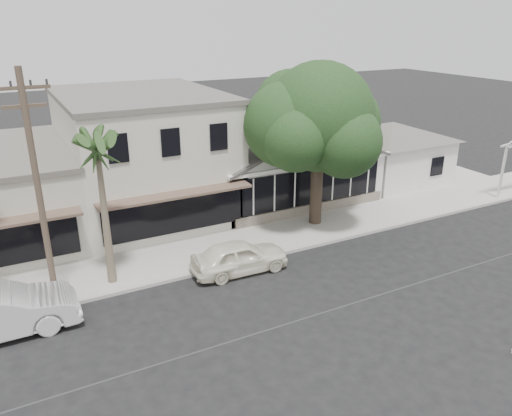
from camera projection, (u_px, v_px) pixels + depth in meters
ground at (326, 312)px, 18.94m from camera, size 140.00×140.00×0.00m
sidewalk_north at (77, 281)px, 21.02m from camera, size 90.00×3.50×0.15m
corner_shop at (277, 154)px, 30.47m from camera, size 10.40×8.60×5.10m
side_cottage at (390, 159)px, 33.63m from camera, size 6.00×6.00×3.00m
row_building_near at (143, 156)px, 27.62m from camera, size 8.00×10.00×6.50m
utility_pole at (38, 189)px, 17.61m from camera, size 1.80×0.24×9.00m
car_0 at (240, 257)px, 21.68m from camera, size 4.33×1.88×1.45m
shade_tree at (315, 120)px, 25.01m from camera, size 7.72×6.98×8.57m
palm_east at (97, 147)px, 18.76m from camera, size 2.44×2.44×6.95m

